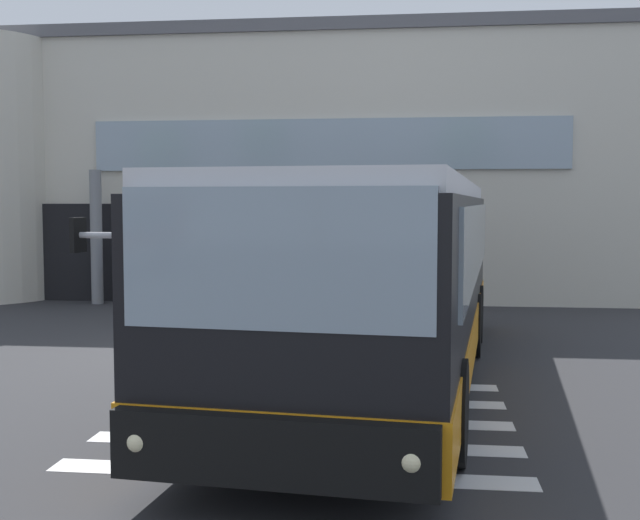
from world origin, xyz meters
The scene contains 8 objects.
ground_plane centered at (0.00, 0.00, -0.01)m, with size 80.00×90.00×0.02m, color #2B2B2D.
bay_paint_stripes centered at (2.00, -4.20, 0.00)m, with size 4.40×3.96×0.01m.
terminal_building centered at (-0.67, 11.54, 3.37)m, with size 19.10×13.80×6.76m.
entry_support_column centered at (-4.48, 5.40, 1.60)m, with size 0.28×0.28×3.21m, color slate.
bus_main_foreground centered at (2.63, -2.11, 1.33)m, with size 4.05×10.77×2.70m.
passenger_near_column centered at (-3.65, 5.12, 0.96)m, with size 0.50×0.52×1.68m.
passenger_by_doorway centered at (-2.47, 5.14, 0.93)m, with size 0.40×0.50×1.68m.
safety_bollard_yellow centered at (-1.49, 3.60, 0.45)m, with size 0.18×0.18×0.90m, color yellow.
Camera 1 is at (3.11, -12.90, 2.44)m, focal length 44.77 mm.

